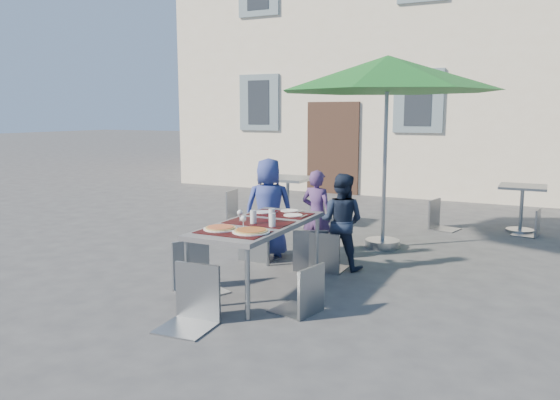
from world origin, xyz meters
The scene contains 23 objects.
ground centered at (0.00, 0.00, 0.00)m, with size 90.00×90.00×0.00m, color #404042.
building centered at (0.00, 11.50, 4.85)m, with size 13.60×8.20×11.10m.
dining_table centered at (-0.15, 0.24, 0.70)m, with size 0.80×1.85×0.76m.
pizza_near_left centered at (-0.33, -0.26, 0.77)m, with size 0.35×0.35×0.03m.
pizza_near_right centered at (0.02, -0.25, 0.77)m, with size 0.38×0.38×0.03m.
glassware centered at (-0.08, 0.16, 0.83)m, with size 0.52×0.47×0.15m.
place_settings centered at (-0.16, 0.85, 0.76)m, with size 0.66×0.47×0.01m.
child_0 centered at (-0.70, 1.56, 0.67)m, with size 0.66×0.43×1.34m, color #323F8C.
child_1 centered at (-0.08, 1.75, 0.60)m, with size 0.43×0.29×1.19m, color #51346B.
child_2 centered at (0.38, 1.41, 0.60)m, with size 0.58×0.34×1.20m, color #1A2339.
chair_0 centered at (-0.75, 1.29, 0.58)m, with size 0.44×0.45×0.98m.
chair_1 centered at (0.06, 1.21, 0.58)m, with size 0.58×0.58×0.98m.
chair_2 centered at (0.27, 1.21, 0.55)m, with size 0.42×0.42×0.95m.
chair_3 centered at (-0.76, -0.09, 0.62)m, with size 0.62×0.61×1.04m.
chair_4 centered at (0.59, -0.24, 0.54)m, with size 0.49×0.49×0.92m.
chair_5 centered at (-0.22, -0.95, 0.62)m, with size 0.49×0.50×1.05m.
patio_umbrella centered at (0.57, 2.71, 2.46)m, with size 3.09×3.09×2.72m.
cafe_table_0 centered at (-1.36, 3.56, 0.61)m, with size 0.78×0.78×0.84m.
bg_chair_l_0 centered at (-2.49, 3.74, 0.57)m, with size 0.46×0.45×0.98m.
bg_chair_r_0 centered at (-0.92, 3.62, 0.58)m, with size 0.53×0.53×0.99m.
cafe_table_1 centered at (2.32, 4.74, 0.53)m, with size 0.72×0.72×0.77m.
bg_chair_l_1 centered at (1.09, 4.39, 0.55)m, with size 0.51×0.51×0.94m.
bg_chair_r_1 centered at (2.49, 4.47, 0.48)m, with size 0.42×0.42×0.84m.
Camera 1 is at (2.61, -4.91, 1.93)m, focal length 35.00 mm.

